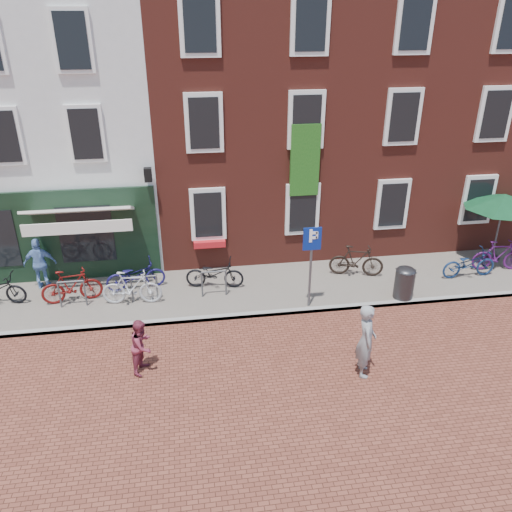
{
  "coord_description": "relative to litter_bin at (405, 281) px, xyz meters",
  "views": [
    {
      "loc": [
        -0.21,
        -11.84,
        7.77
      ],
      "look_at": [
        1.72,
        1.07,
        1.38
      ],
      "focal_mm": 35.69,
      "sensor_mm": 36.0,
      "label": 1
    }
  ],
  "objects": [
    {
      "name": "woman",
      "position": [
        -2.27,
        -3.02,
        0.28
      ],
      "size": [
        0.58,
        0.75,
        1.84
      ],
      "primitive_type": "imported",
      "rotation": [
        0.0,
        0.0,
        1.35
      ],
      "color": "gray",
      "rests_on": "ground"
    },
    {
      "name": "bicycle_6",
      "position": [
        2.53,
        0.91,
        -0.08
      ],
      "size": [
        1.77,
        0.67,
        0.92
      ],
      "primitive_type": "imported",
      "rotation": [
        0.0,
        0.0,
        1.61
      ],
      "color": "#12274C",
      "rests_on": "sidewalk"
    },
    {
      "name": "building_brick_mid",
      "position": [
        -3.97,
        6.7,
        4.36
      ],
      "size": [
        6.0,
        8.0,
        10.0
      ],
      "primitive_type": "cube",
      "color": "maroon",
      "rests_on": "ground"
    },
    {
      "name": "bicycle_4",
      "position": [
        -5.41,
        1.43,
        -0.08
      ],
      "size": [
        1.83,
        0.9,
        0.92
      ],
      "primitive_type": "imported",
      "rotation": [
        0.0,
        0.0,
        1.4
      ],
      "color": "black",
      "rests_on": "sidewalk"
    },
    {
      "name": "building_brick_right",
      "position": [
        2.03,
        6.7,
        4.36
      ],
      "size": [
        6.0,
        8.0,
        10.0
      ],
      "primitive_type": "cube",
      "color": "maroon",
      "rests_on": "ground"
    },
    {
      "name": "parking_sign",
      "position": [
        -2.85,
        -0.06,
        1.12
      ],
      "size": [
        0.5,
        0.08,
        2.43
      ],
      "color": "#4C4C4F",
      "rests_on": "sidewalk"
    },
    {
      "name": "bicycle_5",
      "position": [
        -0.94,
        1.52,
        -0.03
      ],
      "size": [
        1.76,
        0.93,
        1.02
      ],
      "primitive_type": "imported",
      "rotation": [
        0.0,
        0.0,
        1.29
      ],
      "color": "black",
      "rests_on": "sidewalk"
    },
    {
      "name": "bicycle_2",
      "position": [
        -7.77,
        1.67,
        -0.08
      ],
      "size": [
        1.82,
        0.89,
        0.92
      ],
      "primitive_type": "imported",
      "rotation": [
        0.0,
        0.0,
        1.73
      ],
      "color": "#191550",
      "rests_on": "sidewalk"
    },
    {
      "name": "litter_bin",
      "position": [
        0.0,
        0.0,
        0.0
      ],
      "size": [
        0.57,
        0.57,
        1.05
      ],
      "color": "#2E2E30",
      "rests_on": "sidewalk"
    },
    {
      "name": "boy",
      "position": [
        -7.37,
        -2.14,
        0.04
      ],
      "size": [
        0.74,
        0.82,
        1.37
      ],
      "primitive_type": "imported",
      "rotation": [
        0.0,
        0.0,
        1.17
      ],
      "color": "maroon",
      "rests_on": "ground"
    },
    {
      "name": "bicycle_7",
      "position": [
        3.71,
        1.21,
        -0.03
      ],
      "size": [
        1.74,
        0.66,
        1.02
      ],
      "primitive_type": "imported",
      "rotation": [
        0.0,
        0.0,
        1.46
      ],
      "color": "#4C1456",
      "rests_on": "sidewalk"
    },
    {
      "name": "cafe_person",
      "position": [
        -10.56,
        2.19,
        0.26
      ],
      "size": [
        0.94,
        0.41,
        1.6
      ],
      "primitive_type": "imported",
      "rotation": [
        0.0,
        0.0,
        3.16
      ],
      "color": "#688FCB",
      "rests_on": "sidewalk"
    },
    {
      "name": "ground",
      "position": [
        -5.97,
        -0.3,
        -0.64
      ],
      "size": [
        80.0,
        80.0,
        0.0
      ],
      "primitive_type": "plane",
      "color": "brown"
    },
    {
      "name": "sidewalk",
      "position": [
        -4.97,
        1.2,
        -0.59
      ],
      "size": [
        24.0,
        3.0,
        0.1
      ],
      "primitive_type": "cube",
      "color": "slate",
      "rests_on": "ground"
    },
    {
      "name": "bicycle_1",
      "position": [
        -9.53,
        1.18,
        -0.03
      ],
      "size": [
        1.75,
        0.71,
        1.02
      ],
      "primitive_type": "imported",
      "rotation": [
        0.0,
        0.0,
        1.71
      ],
      "color": "#610F0D",
      "rests_on": "sidewalk"
    },
    {
      "name": "parasol",
      "position": [
        4.03,
        1.98,
        1.62
      ],
      "size": [
        2.59,
        2.59,
        2.4
      ],
      "color": "#4C4C4F",
      "rests_on": "sidewalk"
    },
    {
      "name": "bicycle_3",
      "position": [
        -7.82,
        0.83,
        -0.03
      ],
      "size": [
        1.73,
        0.63,
        1.02
      ],
      "primitive_type": "imported",
      "rotation": [
        0.0,
        0.0,
        1.48
      ],
      "color": "#B7B7BA",
      "rests_on": "sidewalk"
    },
    {
      "name": "building_stucco",
      "position": [
        -10.97,
        6.7,
        3.86
      ],
      "size": [
        8.0,
        8.0,
        9.0
      ],
      "primitive_type": "cube",
      "color": "silver",
      "rests_on": "ground"
    }
  ]
}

